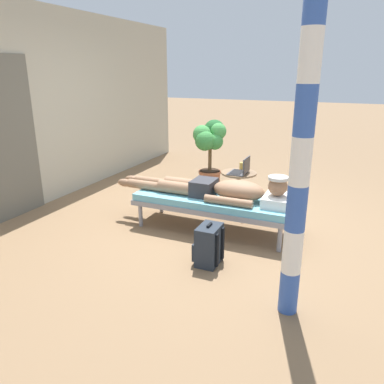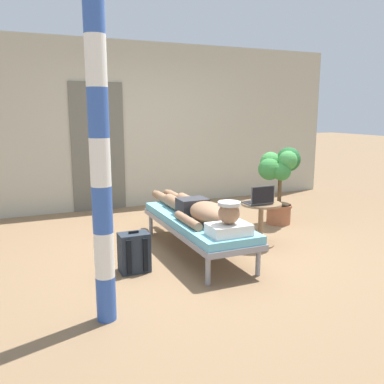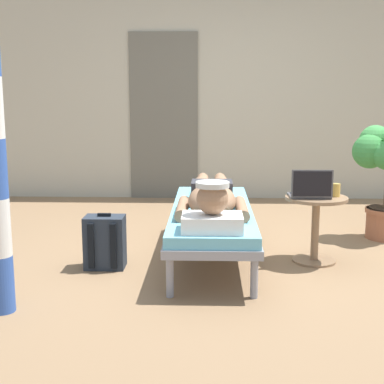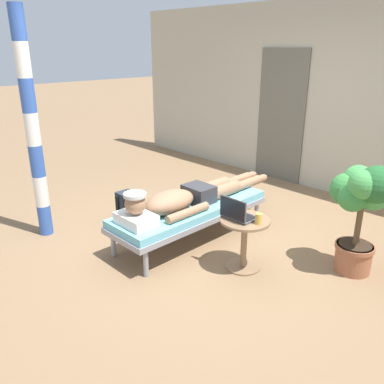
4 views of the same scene
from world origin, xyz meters
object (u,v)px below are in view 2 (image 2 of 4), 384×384
person_reclining (200,210)px  drink_glass (272,197)px  backpack (134,253)px  porch_post (100,162)px  lounge_chair (197,223)px  side_table (261,216)px  laptop (260,199)px  potted_plant (280,174)px

person_reclining → drink_glass: size_ratio=21.30×
backpack → porch_post: size_ratio=0.17×
lounge_chair → drink_glass: 0.99m
side_table → porch_post: porch_post is taller
lounge_chair → person_reclining: bearing=-90.0°
laptop → drink_glass: (0.21, 0.06, -0.01)m
person_reclining → drink_glass: 0.96m
potted_plant → porch_post: 3.41m
person_reclining → potted_plant: 1.76m
laptop → potted_plant: (0.83, 0.78, 0.14)m
side_table → porch_post: bearing=-153.1°
lounge_chair → potted_plant: bearing=22.9°
person_reclining → side_table: person_reclining is taller
side_table → potted_plant: (0.77, 0.73, 0.37)m
side_table → laptop: (-0.06, -0.05, 0.23)m
drink_glass → potted_plant: potted_plant is taller
potted_plant → porch_post: (-2.86, -1.79, 0.51)m
side_table → porch_post: 2.50m
porch_post → person_reclining: bearing=39.3°
person_reclining → laptop: (0.75, -0.04, 0.06)m
laptop → side_table: bearing=40.5°
laptop → potted_plant: 1.15m
drink_glass → porch_post: size_ratio=0.04×
lounge_chair → backpack: size_ratio=4.50×
lounge_chair → backpack: backpack is taller
person_reclining → side_table: bearing=0.8°
lounge_chair → backpack: 0.86m
drink_glass → porch_post: (-2.24, -1.07, 0.66)m
person_reclining → potted_plant: (1.58, 0.74, 0.20)m
laptop → backpack: bearing=-174.8°
porch_post → lounge_chair: bearing=41.3°
potted_plant → porch_post: size_ratio=0.44×
porch_post → side_table: bearing=26.9°
lounge_chair → side_table: side_table is taller
person_reclining → side_table: (0.81, 0.01, -0.16)m
side_table → potted_plant: 1.12m
drink_glass → potted_plant: size_ratio=0.09×
lounge_chair → drink_glass: size_ratio=18.72×
side_table → backpack: size_ratio=1.23×
potted_plant → person_reclining: bearing=-154.9°
lounge_chair → porch_post: (-1.28, -1.12, 0.89)m
drink_glass → laptop: bearing=-164.0°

